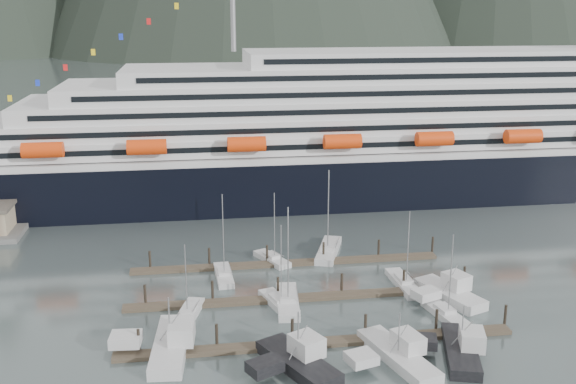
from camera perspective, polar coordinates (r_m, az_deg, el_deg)
name	(u,v)px	position (r m, az deg, el deg)	size (l,w,h in m)	color
ground	(341,306)	(92.02, 4.50, -9.63)	(1600.00, 1600.00, 0.00)	#4E5B5B
cruise_ship	(423,137)	(147.19, 11.33, 4.62)	(210.00, 30.40, 50.30)	black
dock_near	(319,342)	(82.24, 2.64, -12.57)	(48.18, 2.28, 3.20)	#46392D
dock_mid	(301,297)	(93.73, 1.12, -8.89)	(48.18, 2.28, 3.20)	#46392D
dock_far	(287,263)	(105.56, -0.05, -6.01)	(48.18, 2.28, 3.20)	#46392D
sailboat_a	(189,313)	(89.91, -8.37, -10.11)	(4.28, 8.20, 10.46)	silver
sailboat_b	(288,302)	(91.97, -0.03, -9.29)	(3.87, 11.04, 14.62)	silver
sailboat_c	(279,303)	(91.75, -0.81, -9.38)	(4.77, 8.76, 12.07)	silver
sailboat_d	(404,284)	(99.17, 9.76, -7.65)	(2.76, 10.10, 11.95)	silver
sailboat_e	(224,275)	(101.01, -5.46, -7.04)	(2.68, 8.85, 13.52)	silver
sailboat_f	(272,259)	(106.74, -1.37, -5.71)	(5.40, 8.04, 11.82)	silver
sailboat_g	(329,251)	(110.35, 3.45, -4.99)	(6.63, 12.04, 14.78)	silver
sailboat_h	(444,314)	(91.07, 13.11, -10.01)	(3.89, 8.46, 11.88)	silver
trawler_a	(169,344)	(81.66, -10.03, -12.53)	(9.95, 13.76, 7.44)	silver
trawler_b	(297,361)	(76.98, 0.78, -14.11)	(10.44, 12.09, 7.57)	black
trawler_c	(397,354)	(79.47, 9.21, -13.40)	(9.92, 13.17, 6.49)	silver
trawler_d	(460,349)	(81.93, 14.33, -12.74)	(9.40, 12.05, 6.87)	black
trawler_e	(449,293)	(96.17, 13.45, -8.28)	(9.70, 11.70, 7.24)	silver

